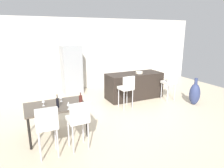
% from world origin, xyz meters
% --- Properties ---
extents(ground_plane, '(10.00, 10.00, 0.00)m').
position_xyz_m(ground_plane, '(0.00, 0.00, 0.00)').
color(ground_plane, beige).
extents(back_wall, '(10.00, 0.12, 2.90)m').
position_xyz_m(back_wall, '(0.00, 3.18, 1.45)').
color(back_wall, beige).
rests_on(back_wall, ground_plane).
extents(kitchen_island, '(2.02, 0.81, 0.92)m').
position_xyz_m(kitchen_island, '(0.79, 1.11, 0.46)').
color(kitchen_island, black).
rests_on(kitchen_island, ground_plane).
extents(bar_chair_left, '(0.43, 0.43, 1.05)m').
position_xyz_m(bar_chair_left, '(0.04, 0.32, 0.70)').
color(bar_chair_left, silver).
rests_on(bar_chair_left, ground_plane).
extents(bar_chair_middle, '(0.40, 0.40, 1.05)m').
position_xyz_m(bar_chair_middle, '(1.75, 0.32, 0.70)').
color(bar_chair_middle, silver).
rests_on(bar_chair_middle, ground_plane).
extents(dining_table, '(1.35, 0.91, 0.74)m').
position_xyz_m(dining_table, '(-2.26, -0.45, 0.67)').
color(dining_table, '#4C4238').
rests_on(dining_table, ground_plane).
extents(dining_chair_near, '(0.41, 0.41, 1.05)m').
position_xyz_m(dining_chair_near, '(-2.57, -1.27, 0.70)').
color(dining_chair_near, silver).
rests_on(dining_chair_near, ground_plane).
extents(dining_chair_far, '(0.42, 0.42, 1.05)m').
position_xyz_m(dining_chair_far, '(-1.96, -1.27, 0.70)').
color(dining_chair_far, silver).
rests_on(dining_chair_far, ground_plane).
extents(wine_bottle_right, '(0.06, 0.06, 0.30)m').
position_xyz_m(wine_bottle_right, '(-2.24, -0.62, 0.85)').
color(wine_bottle_right, black).
rests_on(wine_bottle_right, dining_table).
extents(wine_bottle_corner, '(0.08, 0.08, 0.31)m').
position_xyz_m(wine_bottle_corner, '(-1.74, -0.73, 0.86)').
color(wine_bottle_corner, '#471E19').
rests_on(wine_bottle_corner, dining_table).
extents(wine_glass_left, '(0.07, 0.07, 0.17)m').
position_xyz_m(wine_glass_left, '(-2.09, -0.25, 0.86)').
color(wine_glass_left, silver).
rests_on(wine_glass_left, dining_table).
extents(wine_glass_middle, '(0.07, 0.07, 0.17)m').
position_xyz_m(wine_glass_middle, '(-2.05, -0.83, 0.86)').
color(wine_glass_middle, silver).
rests_on(wine_glass_middle, dining_table).
extents(wine_glass_far, '(0.07, 0.07, 0.17)m').
position_xyz_m(wine_glass_far, '(-2.51, -0.37, 0.86)').
color(wine_glass_far, silver).
rests_on(wine_glass_far, dining_table).
extents(refrigerator, '(0.72, 0.68, 1.84)m').
position_xyz_m(refrigerator, '(-1.08, 2.74, 0.92)').
color(refrigerator, '#939699').
rests_on(refrigerator, ground_plane).
extents(fruit_bowl, '(0.25, 0.25, 0.07)m').
position_xyz_m(fruit_bowl, '(0.92, 1.01, 0.96)').
color(fruit_bowl, beige).
rests_on(fruit_bowl, kitchen_island).
extents(floor_vase, '(0.35, 0.35, 0.90)m').
position_xyz_m(floor_vase, '(2.25, -0.34, 0.37)').
color(floor_vase, navy).
rests_on(floor_vase, ground_plane).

